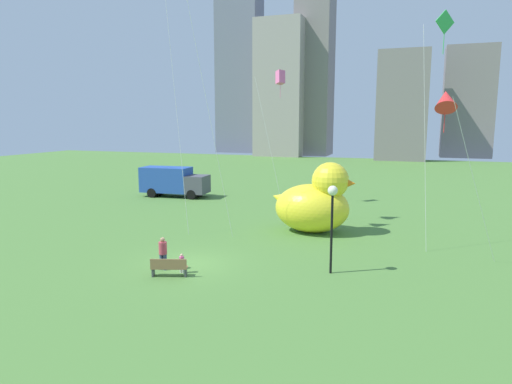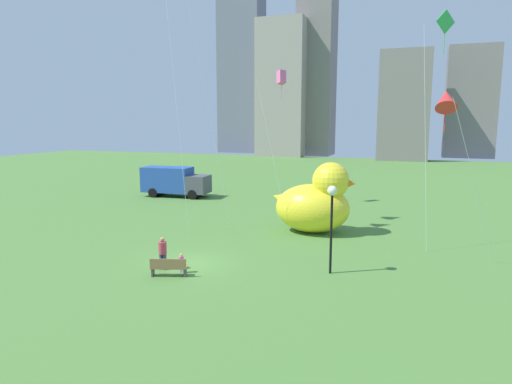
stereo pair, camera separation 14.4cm
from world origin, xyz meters
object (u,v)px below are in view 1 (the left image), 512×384
person_child (182,262)px  box_truck (173,182)px  giant_inflatable_duck (315,202)px  kite_green (443,33)px  kite_pink (280,78)px  park_bench (169,267)px  person_adult (163,252)px  lamppost (332,206)px  kite_red (446,100)px

person_child → box_truck: bearing=120.6°
giant_inflatable_duck → person_child: bearing=-113.2°
kite_green → kite_pink: kite_green is taller
park_bench → person_child: person_child is taller
park_bench → box_truck: size_ratio=0.27×
person_adult → person_child: bearing=-6.7°
giant_inflatable_duck → kite_green: bearing=-10.1°
person_adult → lamppost: lamppost is taller
person_adult → kite_green: bearing=34.8°
kite_pink → kite_red: kite_pink is taller
person_child → kite_red: 15.70m
lamppost → kite_red: kite_red is taller
box_truck → kite_red: kite_red is taller
box_truck → park_bench: bearing=-60.9°
person_adult → box_truck: box_truck is taller
person_adult → kite_green: kite_green is taller
kite_green → kite_red: bearing=-82.7°
park_bench → kite_pink: size_ratio=0.15×
box_truck → kite_pink: bearing=-2.7°
giant_inflatable_duck → park_bench: bearing=-113.3°
lamppost → box_truck: bearing=137.0°
person_adult → kite_green: size_ratio=0.12×
person_child → giant_inflatable_duck: size_ratio=0.17×
park_bench → lamppost: 8.26m
giant_inflatable_duck → kite_green: kite_green is taller
kite_green → giant_inflatable_duck: bearing=169.9°
park_bench → kite_red: 16.27m
kite_green → kite_red: (0.25, -2.00, -3.62)m
giant_inflatable_duck → kite_pink: (-5.05, 8.84, 8.86)m
lamppost → kite_pink: (-7.51, 16.60, 7.52)m
kite_green → person_adult: bearing=-145.2°
lamppost → kite_pink: 19.71m
person_child → kite_red: kite_red is taller
giant_inflatable_duck → lamppost: giant_inflatable_duck is taller
giant_inflatable_duck → lamppost: size_ratio=1.32×
lamppost → person_adult: bearing=-164.1°
person_adult → giant_inflatable_duck: (5.46, 10.02, 1.08)m
park_bench → kite_red: bearing=32.1°
park_bench → kite_green: (11.80, 9.55, 11.52)m
giant_inflatable_duck → lamppost: 8.25m
person_child → kite_green: size_ratio=0.07×
kite_red → park_bench: bearing=-147.9°
park_bench → box_truck: 23.11m
person_child → lamppost: lamppost is taller
kite_green → lamppost: bearing=-125.7°
lamppost → kite_red: 8.36m
giant_inflatable_duck → lamppost: (2.46, -7.76, 1.34)m
person_child → box_truck: size_ratio=0.14×
lamppost → kite_green: bearing=54.3°
lamppost → kite_green: kite_green is taller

